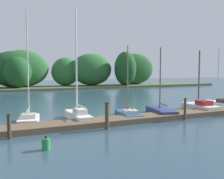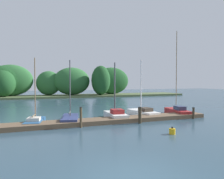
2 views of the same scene
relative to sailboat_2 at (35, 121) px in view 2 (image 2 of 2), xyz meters
The scene contains 12 objects.
ground 11.70m from the sailboat_2, 75.51° to the right, with size 160.00×160.00×0.00m, color #2D4756.
dock_pier 3.26m from the sailboat_2, 26.27° to the right, with size 23.98×1.80×0.35m.
far_shore 30.40m from the sailboat_2, 92.09° to the left, with size 65.70×8.43×7.56m.
sailboat_2 is the anchor object (origin of this frame).
sailboat_3 2.75m from the sailboat_2, ahead, with size 2.09×3.92×5.18m.
sailboat_4 6.84m from the sailboat_2, ahead, with size 1.68×3.91×5.11m.
sailboat_5 10.10m from the sailboat_2, ahead, with size 1.76×4.18×5.53m.
sailboat_6 13.57m from the sailboat_2, ahead, with size 1.78×4.21×8.49m.
mooring_piling_2 4.03m from the sailboat_2, 39.28° to the right, with size 0.21×0.21×1.52m.
mooring_piling_3 8.36m from the sailboat_2, 18.64° to the right, with size 0.30×0.30×1.33m.
mooring_piling_4 13.71m from the sailboat_2, 10.86° to the right, with size 0.23×0.23×1.06m.
channel_buoy_0 10.46m from the sailboat_2, 39.16° to the right, with size 0.40×0.40×0.50m.
Camera 2 is at (-3.44, -6.68, 3.36)m, focal length 34.62 mm.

